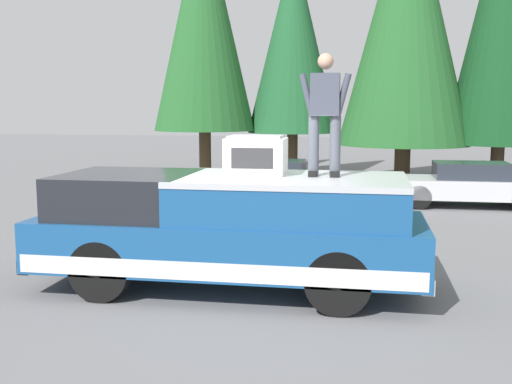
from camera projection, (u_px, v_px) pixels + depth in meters
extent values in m
plane|color=slate|center=(244.00, 290.00, 8.79)|extent=(90.00, 90.00, 0.00)
cube|color=navy|center=(229.00, 241.00, 8.80)|extent=(2.00, 5.50, 0.70)
cube|color=silver|center=(230.00, 254.00, 8.83)|extent=(2.01, 5.39, 0.24)
cube|color=black|center=(129.00, 194.00, 8.97)|extent=(1.84, 1.87, 0.60)
cube|color=navy|center=(291.00, 201.00, 8.56)|extent=(1.92, 3.19, 0.52)
cube|color=#B7BABF|center=(291.00, 179.00, 8.52)|extent=(1.94, 3.19, 0.08)
cube|color=#232326|center=(57.00, 252.00, 9.30)|extent=(1.96, 0.16, 0.20)
cube|color=#B2B5BA|center=(421.00, 268.00, 8.38)|extent=(1.96, 0.16, 0.20)
cylinder|color=black|center=(101.00, 270.00, 8.29)|extent=(0.30, 0.84, 0.84)
cylinder|color=black|center=(145.00, 243.00, 9.94)|extent=(0.30, 0.84, 0.84)
cylinder|color=black|center=(338.00, 282.00, 7.74)|extent=(0.30, 0.84, 0.84)
cylinder|color=black|center=(343.00, 251.00, 9.39)|extent=(0.30, 0.84, 0.84)
cube|color=white|center=(256.00, 156.00, 8.76)|extent=(0.64, 0.84, 0.52)
cube|color=#2D2D30|center=(252.00, 158.00, 8.44)|extent=(0.01, 0.59, 0.29)
cube|color=#99999E|center=(256.00, 137.00, 8.72)|extent=(0.58, 0.76, 0.04)
cylinder|color=#4C515B|center=(335.00, 146.00, 8.49)|extent=(0.15, 0.15, 0.84)
cube|color=black|center=(335.00, 174.00, 8.50)|extent=(0.26, 0.11, 0.08)
cylinder|color=#4C515B|center=(314.00, 146.00, 8.54)|extent=(0.15, 0.15, 0.84)
cube|color=black|center=(313.00, 173.00, 8.55)|extent=(0.26, 0.11, 0.08)
cube|color=#474C5B|center=(325.00, 95.00, 8.42)|extent=(0.24, 0.40, 0.58)
sphere|color=tan|center=(326.00, 61.00, 8.35)|extent=(0.22, 0.22, 0.22)
cylinder|color=#474C5B|center=(343.00, 95.00, 8.34)|extent=(0.09, 0.23, 0.58)
cylinder|color=#474C5B|center=(307.00, 95.00, 8.43)|extent=(0.09, 0.23, 0.58)
cube|color=silver|center=(467.00, 188.00, 16.14)|extent=(1.64, 4.10, 0.50)
cube|color=#282D38|center=(471.00, 170.00, 16.06)|extent=(1.31, 1.89, 0.42)
cylinder|color=black|center=(419.00, 197.00, 15.68)|extent=(0.20, 0.62, 0.62)
cylinder|color=black|center=(415.00, 190.00, 17.09)|extent=(0.20, 0.62, 0.62)
cylinder|color=black|center=(511.00, 192.00, 16.65)|extent=(0.20, 0.62, 0.62)
cube|color=maroon|center=(266.00, 185.00, 16.80)|extent=(1.64, 4.10, 0.50)
cube|color=#282D38|center=(269.00, 168.00, 16.72)|extent=(1.31, 1.89, 0.42)
cylinder|color=black|center=(215.00, 194.00, 16.34)|extent=(0.20, 0.62, 0.62)
cylinder|color=black|center=(227.00, 187.00, 17.74)|extent=(0.20, 0.62, 0.62)
cylinder|color=black|center=(310.00, 196.00, 15.90)|extent=(0.20, 0.62, 0.62)
cylinder|color=black|center=(314.00, 189.00, 17.30)|extent=(0.20, 0.62, 0.62)
cylinder|color=#4C3826|center=(497.00, 163.00, 21.13)|extent=(0.44, 0.44, 1.34)
cone|color=#14421E|center=(505.00, 10.00, 20.42)|extent=(3.71, 3.71, 8.91)
cylinder|color=#4C3826|center=(402.00, 163.00, 21.52)|extent=(0.55, 0.55, 1.28)
cone|color=#235B28|center=(407.00, 15.00, 20.82)|extent=(4.56, 4.56, 8.86)
cylinder|color=#4C3826|center=(292.00, 154.00, 23.02)|extent=(0.40, 0.40, 1.65)
cone|color=#1E562D|center=(293.00, 39.00, 22.43)|extent=(3.34, 3.34, 6.80)
cylinder|color=#4C3826|center=(205.00, 154.00, 22.58)|extent=(0.44, 0.44, 1.74)
cone|color=#235B28|center=(204.00, 18.00, 21.90)|extent=(3.67, 3.67, 8.02)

